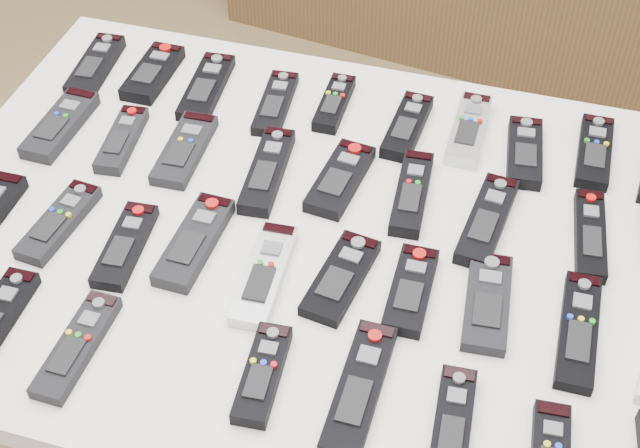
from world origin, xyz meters
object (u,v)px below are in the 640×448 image
(table, at_px, (320,259))
(remote_8, at_px, (594,152))
(remote_3, at_px, (275,103))
(remote_21, at_px, (125,245))
(remote_7, at_px, (525,152))
(remote_26, at_px, (487,302))
(remote_32, at_px, (262,374))
(remote_23, at_px, (264,274))
(remote_1, at_px, (153,73))
(remote_22, at_px, (194,241))
(remote_34, at_px, (452,426))
(remote_10, at_px, (60,125))
(remote_12, at_px, (185,150))
(remote_33, at_px, (360,388))
(remote_25, at_px, (411,290))
(remote_2, at_px, (206,87))
(remote_11, at_px, (122,140))
(remote_20, at_px, (59,222))
(remote_31, at_px, (77,346))
(remote_16, at_px, (487,221))
(remote_17, at_px, (590,235))
(remote_15, at_px, (412,193))
(remote_13, at_px, (267,171))
(remote_24, at_px, (341,277))
(remote_4, at_px, (334,103))
(remote_0, at_px, (95,66))
(remote_6, at_px, (469,130))
(remote_14, at_px, (340,179))
(remote_5, at_px, (407,126))
(remote_27, at_px, (578,331))

(table, xyz_separation_m, remote_8, (0.39, 0.30, 0.07))
(remote_3, bearing_deg, remote_21, -110.69)
(remote_7, height_order, remote_21, remote_7)
(remote_8, height_order, remote_21, same)
(remote_26, xyz_separation_m, remote_32, (-0.26, -0.20, 0.00))
(remote_23, bearing_deg, remote_1, 127.55)
(remote_22, bearing_deg, remote_23, -12.57)
(remote_8, relative_size, remote_23, 0.90)
(remote_32, xyz_separation_m, remote_34, (0.25, -0.01, -0.00))
(remote_10, height_order, remote_32, same)
(remote_3, bearing_deg, remote_12, -128.40)
(remote_22, relative_size, remote_23, 0.96)
(remote_12, relative_size, remote_34, 1.04)
(remote_23, relative_size, remote_33, 0.94)
(remote_25, bearing_deg, remote_22, 178.57)
(remote_1, distance_m, remote_22, 0.44)
(remote_10, bearing_deg, remote_2, 42.17)
(remote_11, bearing_deg, remote_10, 170.80)
(remote_8, height_order, remote_20, same)
(remote_31, bearing_deg, remote_25, 29.50)
(remote_16, bearing_deg, remote_32, -116.89)
(remote_7, height_order, remote_17, remote_7)
(remote_11, bearing_deg, remote_15, -5.62)
(remote_8, height_order, remote_26, same)
(table, relative_size, remote_26, 7.32)
(remote_13, distance_m, remote_24, 0.25)
(remote_8, relative_size, remote_32, 1.13)
(remote_4, xyz_separation_m, remote_13, (-0.06, -0.20, 0.00))
(remote_0, height_order, remote_32, remote_0)
(remote_22, relative_size, remote_24, 1.11)
(remote_7, bearing_deg, remote_6, 155.65)
(remote_22, bearing_deg, remote_20, -172.91)
(remote_25, xyz_separation_m, remote_32, (-0.16, -0.19, 0.00))
(table, distance_m, remote_14, 0.13)
(remote_5, bearing_deg, remote_32, -94.23)
(remote_27, bearing_deg, remote_15, 143.49)
(remote_20, bearing_deg, remote_15, 28.62)
(remote_13, bearing_deg, remote_0, 150.15)
(remote_17, xyz_separation_m, remote_22, (-0.56, -0.18, 0.00))
(remote_6, xyz_separation_m, remote_15, (-0.06, -0.18, 0.00))
(remote_7, relative_size, remote_32, 1.05)
(remote_2, distance_m, remote_10, 0.26)
(remote_3, distance_m, remote_27, 0.66)
(remote_22, distance_m, remote_27, 0.56)
(remote_6, xyz_separation_m, remote_34, (0.08, -0.58, 0.00))
(remote_21, bearing_deg, remote_5, 43.70)
(remote_24, relative_size, remote_34, 1.00)
(remote_15, distance_m, remote_24, 0.21)
(remote_10, height_order, remote_24, remote_10)
(remote_12, bearing_deg, remote_26, -21.40)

